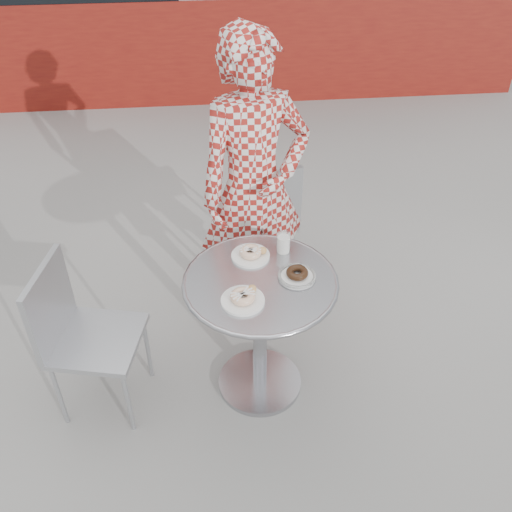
{
  "coord_description": "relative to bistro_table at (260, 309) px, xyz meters",
  "views": [
    {
      "loc": [
        -0.25,
        -1.97,
        2.39
      ],
      "look_at": [
        -0.04,
        0.05,
        0.79
      ],
      "focal_mm": 40.0,
      "sensor_mm": 36.0,
      "label": 1
    }
  ],
  "objects": [
    {
      "name": "plate_checker",
      "position": [
        0.17,
        0.0,
        0.19
      ],
      "size": [
        0.17,
        0.17,
        0.05
      ],
      "rotation": [
        0.0,
        0.0,
        -0.3
      ],
      "color": "white",
      "rests_on": "bistro_table"
    },
    {
      "name": "chair_far",
      "position": [
        0.06,
        0.87,
        -0.28
      ],
      "size": [
        0.51,
        0.51,
        0.86
      ],
      "rotation": [
        0.0,
        0.0,
        3.44
      ],
      "color": "#ACAFB4",
      "rests_on": "ground"
    },
    {
      "name": "plate_far",
      "position": [
        -0.03,
        0.17,
        0.19
      ],
      "size": [
        0.18,
        0.18,
        0.05
      ],
      "rotation": [
        0.0,
        0.0,
        -0.3
      ],
      "color": "white",
      "rests_on": "bistro_table"
    },
    {
      "name": "chair_left",
      "position": [
        -0.78,
        -0.01,
        -0.29
      ],
      "size": [
        0.47,
        0.47,
        0.83
      ],
      "rotation": [
        0.0,
        0.0,
        1.35
      ],
      "color": "#ACAFB4",
      "rests_on": "ground"
    },
    {
      "name": "ground",
      "position": [
        0.03,
        0.04,
        -0.54
      ],
      "size": [
        60.0,
        60.0,
        0.0
      ],
      "primitive_type": "plane",
      "color": "#9D9A96",
      "rests_on": "ground"
    },
    {
      "name": "bistro_table",
      "position": [
        0.0,
        0.0,
        0.0
      ],
      "size": [
        0.71,
        0.71,
        0.72
      ],
      "rotation": [
        0.0,
        0.0,
        0.17
      ],
      "color": "#B1B1B6",
      "rests_on": "ground"
    },
    {
      "name": "seated_person",
      "position": [
        0.03,
        0.6,
        0.29
      ],
      "size": [
        0.69,
        0.55,
        1.66
      ],
      "primitive_type": "imported",
      "rotation": [
        0.0,
        0.0,
        0.29
      ],
      "color": "maroon",
      "rests_on": "ground"
    },
    {
      "name": "milk_cup",
      "position": [
        0.13,
        0.2,
        0.22
      ],
      "size": [
        0.07,
        0.07,
        0.1
      ],
      "rotation": [
        0.0,
        0.0,
        -0.16
      ],
      "color": "white",
      "rests_on": "bistro_table"
    },
    {
      "name": "plate_near",
      "position": [
        -0.09,
        -0.13,
        0.2
      ],
      "size": [
        0.19,
        0.19,
        0.05
      ],
      "rotation": [
        0.0,
        0.0,
        0.42
      ],
      "color": "white",
      "rests_on": "bistro_table"
    }
  ]
}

